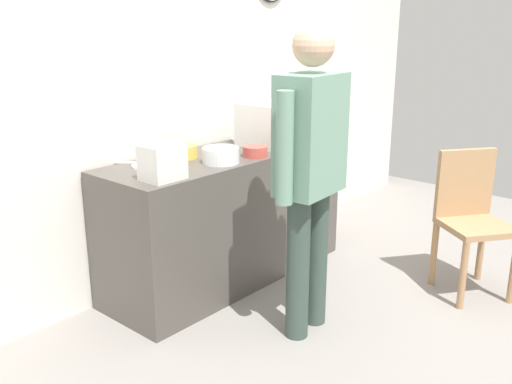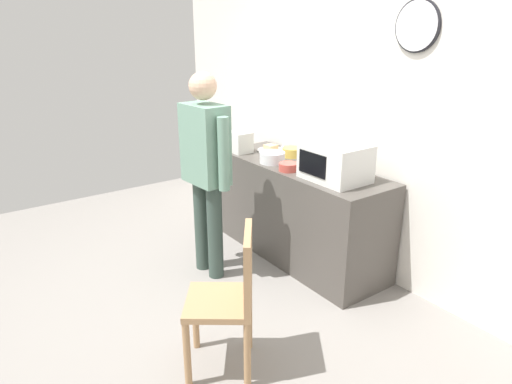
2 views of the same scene
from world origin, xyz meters
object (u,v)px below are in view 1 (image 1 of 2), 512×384
(cereal_bowl, at_px, (183,151))
(mixing_bowl, at_px, (255,151))
(spoon_utensil, at_px, (126,163))
(person_standing, at_px, (310,162))
(wooden_chair, at_px, (471,215))
(sandwich_plate, at_px, (154,164))
(toaster, at_px, (162,162))
(fork_utensil, at_px, (234,141))
(microwave, at_px, (278,123))
(salad_bowl, at_px, (221,155))

(cereal_bowl, height_order, mixing_bowl, cereal_bowl)
(spoon_utensil, height_order, person_standing, person_standing)
(person_standing, height_order, wooden_chair, person_standing)
(sandwich_plate, bearing_deg, mixing_bowl, -24.64)
(cereal_bowl, bearing_deg, spoon_utensil, 155.11)
(cereal_bowl, height_order, person_standing, person_standing)
(toaster, relative_size, wooden_chair, 0.23)
(mixing_bowl, bearing_deg, spoon_utensil, 144.46)
(cereal_bowl, height_order, fork_utensil, cereal_bowl)
(mixing_bowl, distance_m, fork_utensil, 0.51)
(microwave, xyz_separation_m, cereal_bowl, (-0.74, 0.18, -0.11))
(person_standing, relative_size, wooden_chair, 1.84)
(toaster, bearing_deg, microwave, 6.37)
(salad_bowl, bearing_deg, mixing_bowl, -8.51)
(cereal_bowl, height_order, wooden_chair, cereal_bowl)
(mixing_bowl, distance_m, toaster, 0.77)
(sandwich_plate, relative_size, mixing_bowl, 1.66)
(sandwich_plate, height_order, wooden_chair, sandwich_plate)
(toaster, height_order, person_standing, person_standing)
(fork_utensil, distance_m, spoon_utensil, 0.93)
(salad_bowl, xyz_separation_m, wooden_chair, (1.12, -1.17, -0.42))
(cereal_bowl, xyz_separation_m, person_standing, (0.05, -0.97, 0.08))
(microwave, xyz_separation_m, salad_bowl, (-0.68, -0.10, -0.10))
(fork_utensil, bearing_deg, toaster, -157.70)
(mixing_bowl, relative_size, toaster, 0.74)
(cereal_bowl, xyz_separation_m, spoon_utensil, (-0.33, 0.16, -0.04))
(mixing_bowl, xyz_separation_m, spoon_utensil, (-0.67, 0.48, -0.03))
(sandwich_plate, distance_m, toaster, 0.32)
(sandwich_plate, xyz_separation_m, salad_bowl, (0.33, -0.24, 0.03))
(toaster, xyz_separation_m, spoon_utensil, (0.09, 0.46, -0.10))
(microwave, height_order, salad_bowl, microwave)
(salad_bowl, xyz_separation_m, person_standing, (-0.01, -0.68, 0.07))
(microwave, xyz_separation_m, mixing_bowl, (-0.41, -0.14, -0.12))
(cereal_bowl, bearing_deg, person_standing, -86.89)
(microwave, height_order, mixing_bowl, microwave)
(salad_bowl, xyz_separation_m, fork_utensil, (0.54, 0.39, -0.04))
(sandwich_plate, relative_size, cereal_bowl, 1.43)
(sandwich_plate, distance_m, mixing_bowl, 0.67)
(mixing_bowl, bearing_deg, microwave, 19.52)
(mixing_bowl, height_order, toaster, toaster)
(wooden_chair, bearing_deg, cereal_bowl, 129.09)
(fork_utensil, xyz_separation_m, person_standing, (-0.54, -1.08, 0.11))
(mixing_bowl, relative_size, fork_utensil, 0.96)
(spoon_utensil, xyz_separation_m, person_standing, (0.39, -1.12, 0.11))
(person_standing, bearing_deg, fork_utensil, 63.20)
(fork_utensil, bearing_deg, cereal_bowl, -169.39)
(mixing_bowl, bearing_deg, toaster, 178.98)
(cereal_bowl, xyz_separation_m, wooden_chair, (1.18, -1.46, -0.41))
(salad_bowl, distance_m, toaster, 0.49)
(microwave, height_order, wooden_chair, microwave)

